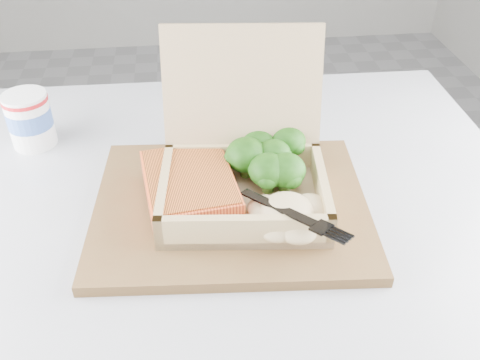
{
  "coord_description": "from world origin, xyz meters",
  "views": [
    {
      "loc": [
        0.57,
        -0.81,
        1.16
      ],
      "look_at": [
        0.63,
        -0.3,
        0.78
      ],
      "focal_mm": 40.0,
      "sensor_mm": 36.0,
      "label": 1
    }
  ],
  "objects": [
    {
      "name": "cafe_table",
      "position": [
        0.6,
        -0.35,
        0.55
      ],
      "size": [
        0.83,
        0.83,
        0.74
      ],
      "rotation": [
        0.0,
        0.0,
        -0.02
      ],
      "color": "black",
      "rests_on": "floor"
    },
    {
      "name": "plastic_fork",
      "position": [
        0.65,
        -0.35,
        0.79
      ],
      "size": [
        0.11,
        0.13,
        0.02
      ],
      "rotation": [
        0.0,
        0.0,
        3.8
      ],
      "color": "black",
      "rests_on": "mashed_potatoes"
    },
    {
      "name": "receipt",
      "position": [
        0.59,
        -0.11,
        0.74
      ],
      "size": [
        0.09,
        0.16,
        0.0
      ],
      "primitive_type": "cube",
      "rotation": [
        0.0,
        0.0,
        -0.1
      ],
      "color": "white",
      "rests_on": "cafe_table"
    },
    {
      "name": "salmon_fillet",
      "position": [
        0.57,
        -0.3,
        0.77
      ],
      "size": [
        0.12,
        0.15,
        0.03
      ],
      "primitive_type": "cube",
      "rotation": [
        0.0,
        0.0,
        0.13
      ],
      "color": "orange",
      "rests_on": "takeout_container"
    },
    {
      "name": "takeout_container",
      "position": [
        0.63,
        -0.28,
        0.8
      ],
      "size": [
        0.21,
        0.21,
        0.18
      ],
      "rotation": [
        0.0,
        0.0,
        -0.1
      ],
      "color": "tan",
      "rests_on": "serving_tray"
    },
    {
      "name": "mashed_potatoes",
      "position": [
        0.67,
        -0.36,
        0.78
      ],
      "size": [
        0.1,
        0.09,
        0.03
      ],
      "primitive_type": "ellipsoid",
      "color": "#D1B987",
      "rests_on": "takeout_container"
    },
    {
      "name": "paper_cup",
      "position": [
        0.35,
        -0.12,
        0.78
      ],
      "size": [
        0.06,
        0.06,
        0.08
      ],
      "color": "white",
      "rests_on": "cafe_table"
    },
    {
      "name": "serving_tray",
      "position": [
        0.61,
        -0.31,
        0.74
      ],
      "size": [
        0.35,
        0.29,
        0.01
      ],
      "primitive_type": "cube",
      "rotation": [
        0.0,
        0.0,
        -0.08
      ],
      "color": "brown",
      "rests_on": "cafe_table"
    },
    {
      "name": "broccoli_pile",
      "position": [
        0.67,
        -0.27,
        0.78
      ],
      "size": [
        0.12,
        0.12,
        0.04
      ],
      "primitive_type": null,
      "color": "#256817",
      "rests_on": "takeout_container"
    }
  ]
}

